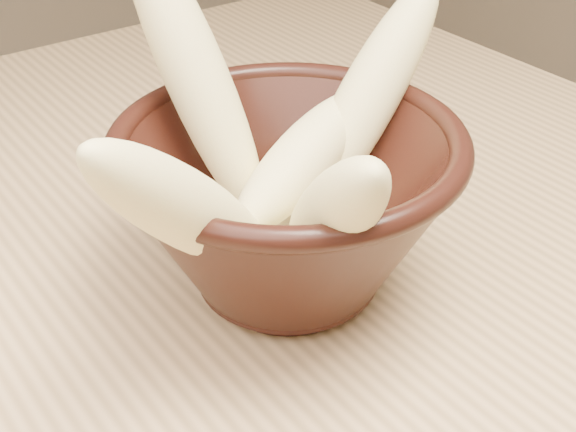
# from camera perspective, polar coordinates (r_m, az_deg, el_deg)

# --- Properties ---
(table) EXTENTS (1.20, 0.80, 0.75)m
(table) POSITION_cam_1_polar(r_m,az_deg,el_deg) (0.68, -17.03, -8.14)
(table) COLOR tan
(table) RESTS_ON ground
(bowl) EXTENTS (0.23, 0.23, 0.13)m
(bowl) POSITION_cam_1_polar(r_m,az_deg,el_deg) (0.53, 0.00, 0.97)
(bowl) COLOR black
(bowl) RESTS_ON table
(milk_puddle) EXTENTS (0.13, 0.13, 0.02)m
(milk_puddle) POSITION_cam_1_polar(r_m,az_deg,el_deg) (0.55, 0.00, -1.77)
(milk_puddle) COLOR #F1E8C2
(milk_puddle) RESTS_ON bowl
(banana_upright) EXTENTS (0.08, 0.14, 0.21)m
(banana_upright) POSITION_cam_1_polar(r_m,az_deg,el_deg) (0.54, -6.55, 9.85)
(banana_upright) COLOR #F8E092
(banana_upright) RESTS_ON bowl
(banana_left) EXTENTS (0.18, 0.11, 0.17)m
(banana_left) POSITION_cam_1_polar(r_m,az_deg,el_deg) (0.44, -6.98, 0.30)
(banana_left) COLOR #F8E092
(banana_left) RESTS_ON bowl
(banana_right) EXTENTS (0.16, 0.06, 0.17)m
(banana_right) POSITION_cam_1_polar(r_m,az_deg,el_deg) (0.57, 5.67, 8.32)
(banana_right) COLOR #F8E092
(banana_right) RESTS_ON bowl
(banana_across) EXTENTS (0.16, 0.08, 0.09)m
(banana_across) POSITION_cam_1_polar(r_m,az_deg,el_deg) (0.54, 1.08, 4.04)
(banana_across) COLOR #F8E092
(banana_across) RESTS_ON bowl
(banana_front) EXTENTS (0.10, 0.15, 0.15)m
(banana_front) POSITION_cam_1_polar(r_m,az_deg,el_deg) (0.45, 3.29, 0.12)
(banana_front) COLOR #F8E092
(banana_front) RESTS_ON bowl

